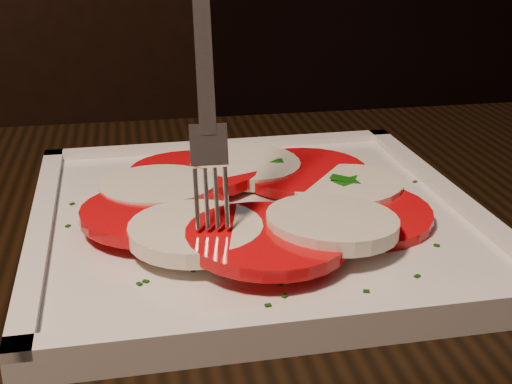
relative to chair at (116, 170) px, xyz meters
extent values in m
cube|color=black|center=(0.16, -0.86, 0.20)|extent=(1.22, 0.83, 0.04)
cube|color=black|center=(0.02, -0.08, -0.08)|extent=(0.51, 0.51, 0.04)
cube|color=black|center=(-0.02, 0.10, 0.17)|extent=(0.42, 0.14, 0.46)
cylinder|color=black|center=(0.24, -0.22, -0.33)|extent=(0.04, 0.04, 0.41)
cylinder|color=black|center=(-0.20, 0.05, -0.33)|extent=(0.04, 0.04, 0.41)
cylinder|color=black|center=(0.15, 0.13, -0.33)|extent=(0.04, 0.04, 0.41)
cube|color=silver|center=(0.09, -0.76, 0.22)|extent=(0.31, 0.31, 0.01)
cylinder|color=red|center=(0.16, -0.79, 0.24)|extent=(0.10, 0.10, 0.01)
cylinder|color=silver|center=(0.17, -0.74, 0.24)|extent=(0.08, 0.08, 0.01)
cylinder|color=red|center=(0.14, -0.70, 0.24)|extent=(0.10, 0.10, 0.01)
cylinder|color=silver|center=(0.10, -0.68, 0.24)|extent=(0.08, 0.08, 0.02)
cylinder|color=red|center=(0.06, -0.69, 0.24)|extent=(0.10, 0.10, 0.01)
cylinder|color=silver|center=(0.03, -0.73, 0.24)|extent=(0.08, 0.08, 0.01)
cylinder|color=red|center=(0.02, -0.77, 0.24)|extent=(0.10, 0.10, 0.01)
cylinder|color=silver|center=(0.05, -0.81, 0.24)|extent=(0.08, 0.08, 0.01)
cylinder|color=red|center=(0.09, -0.83, 0.25)|extent=(0.10, 0.10, 0.01)
cylinder|color=silver|center=(0.13, -0.82, 0.25)|extent=(0.08, 0.08, 0.02)
cube|color=#13590F|center=(0.04, -0.75, 0.24)|extent=(0.05, 0.01, 0.00)
cube|color=#13590F|center=(0.17, -0.74, 0.24)|extent=(0.04, 0.02, 0.00)
cube|color=#13590F|center=(0.18, -0.74, 0.24)|extent=(0.04, 0.03, 0.01)
cube|color=#13590F|center=(0.11, -0.69, 0.24)|extent=(0.04, 0.02, 0.01)
cube|color=#13590F|center=(0.04, -0.71, 0.24)|extent=(0.03, 0.05, 0.00)
cube|color=#13590F|center=(0.13, -0.78, 0.24)|extent=(0.03, 0.04, 0.01)
cube|color=#13590F|center=(0.07, -0.81, 0.24)|extent=(0.03, 0.05, 0.00)
cube|color=#13590F|center=(0.02, -0.77, 0.24)|extent=(0.02, 0.04, 0.01)
cube|color=#13590F|center=(0.03, -0.72, 0.24)|extent=(0.02, 0.03, 0.00)
cube|color=#10380A|center=(0.09, -0.86, 0.23)|extent=(0.00, 0.00, 0.00)
cube|color=#10380A|center=(0.13, -0.88, 0.23)|extent=(0.00, 0.00, 0.00)
cube|color=#10380A|center=(-0.03, -0.76, 0.23)|extent=(0.00, 0.00, 0.00)
cube|color=#10380A|center=(0.01, -0.84, 0.23)|extent=(0.00, 0.00, 0.00)
cube|color=#10380A|center=(0.07, -0.88, 0.23)|extent=(0.00, 0.00, 0.00)
cube|color=#10380A|center=(0.20, -0.69, 0.23)|extent=(0.00, 0.00, 0.00)
cube|color=#10380A|center=(0.01, -0.85, 0.23)|extent=(0.00, 0.00, 0.00)
cube|color=#10380A|center=(0.05, -0.67, 0.23)|extent=(0.00, 0.00, 0.00)
cube|color=#10380A|center=(0.09, -0.88, 0.23)|extent=(0.00, 0.00, 0.00)
cube|color=#10380A|center=(0.20, -0.77, 0.23)|extent=(0.00, 0.00, 0.00)
cube|color=#10380A|center=(0.20, -0.83, 0.23)|extent=(0.00, 0.00, 0.00)
cube|color=#10380A|center=(0.17, -0.87, 0.23)|extent=(0.00, 0.00, 0.00)
cube|color=#10380A|center=(0.04, -0.83, 0.23)|extent=(0.00, 0.00, 0.00)
cube|color=#10380A|center=(0.19, -0.66, 0.23)|extent=(0.00, 0.00, 0.00)
cube|color=#10380A|center=(0.15, -0.67, 0.23)|extent=(0.00, 0.00, 0.00)
cube|color=#10380A|center=(0.06, -0.64, 0.23)|extent=(0.00, 0.00, 0.00)
cube|color=#10380A|center=(0.06, -0.64, 0.23)|extent=(0.00, 0.00, 0.00)
cube|color=#10380A|center=(0.12, -0.67, 0.23)|extent=(0.00, 0.00, 0.00)
cube|color=#10380A|center=(0.06, -0.64, 0.23)|extent=(0.00, 0.00, 0.00)
cube|color=#10380A|center=(0.01, -0.72, 0.23)|extent=(0.00, 0.00, 0.00)
cube|color=#10380A|center=(-0.02, -0.74, 0.23)|extent=(0.00, 0.00, 0.00)
cube|color=#10380A|center=(0.19, -0.78, 0.23)|extent=(0.00, 0.00, 0.00)
cube|color=#10380A|center=(0.01, -0.68, 0.23)|extent=(0.00, 0.00, 0.00)
cube|color=#10380A|center=(0.21, -0.75, 0.23)|extent=(0.00, 0.00, 0.00)
cube|color=#10380A|center=(0.23, -0.72, 0.23)|extent=(0.00, 0.00, 0.00)
cube|color=#10380A|center=(-0.03, -0.72, 0.23)|extent=(0.00, 0.00, 0.00)
camera|label=1|loc=(0.00, -1.21, 0.43)|focal=50.00mm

